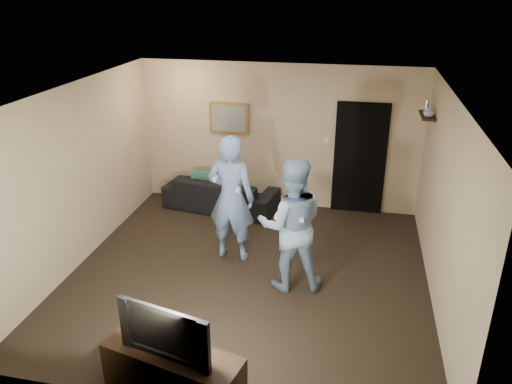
% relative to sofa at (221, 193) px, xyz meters
% --- Properties ---
extents(ground, '(5.00, 5.00, 0.00)m').
position_rel_sofa_xyz_m(ground, '(0.97, -2.07, -0.30)').
color(ground, black).
rests_on(ground, ground).
extents(ceiling, '(5.00, 5.00, 0.04)m').
position_rel_sofa_xyz_m(ceiling, '(0.97, -2.07, 2.30)').
color(ceiling, silver).
rests_on(ceiling, wall_back).
extents(wall_back, '(5.00, 0.04, 2.60)m').
position_rel_sofa_xyz_m(wall_back, '(0.97, 0.43, 1.00)').
color(wall_back, tan).
rests_on(wall_back, ground).
extents(wall_front, '(5.00, 0.04, 2.60)m').
position_rel_sofa_xyz_m(wall_front, '(0.97, -4.57, 1.00)').
color(wall_front, tan).
rests_on(wall_front, ground).
extents(wall_left, '(0.04, 5.00, 2.60)m').
position_rel_sofa_xyz_m(wall_left, '(-1.53, -2.07, 1.00)').
color(wall_left, tan).
rests_on(wall_left, ground).
extents(wall_right, '(0.04, 5.00, 2.60)m').
position_rel_sofa_xyz_m(wall_right, '(3.47, -2.07, 1.00)').
color(wall_right, tan).
rests_on(wall_right, ground).
extents(sofa, '(2.14, 1.10, 0.60)m').
position_rel_sofa_xyz_m(sofa, '(0.00, 0.00, 0.00)').
color(sofa, black).
rests_on(sofa, ground).
extents(throw_pillow, '(0.45, 0.22, 0.43)m').
position_rel_sofa_xyz_m(throw_pillow, '(-0.31, 0.00, 0.18)').
color(throw_pillow, '#194C39').
rests_on(throw_pillow, sofa).
extents(painting_frame, '(0.72, 0.05, 0.57)m').
position_rel_sofa_xyz_m(painting_frame, '(0.07, 0.40, 1.30)').
color(painting_frame, olive).
rests_on(painting_frame, wall_back).
extents(painting_canvas, '(0.62, 0.01, 0.47)m').
position_rel_sofa_xyz_m(painting_canvas, '(0.07, 0.38, 1.30)').
color(painting_canvas, slate).
rests_on(painting_canvas, painting_frame).
extents(doorway, '(0.90, 0.06, 2.00)m').
position_rel_sofa_xyz_m(doorway, '(2.42, 0.40, 0.70)').
color(doorway, black).
rests_on(doorway, ground).
extents(light_switch, '(0.08, 0.02, 0.12)m').
position_rel_sofa_xyz_m(light_switch, '(1.82, 0.40, 1.00)').
color(light_switch, silver).
rests_on(light_switch, wall_back).
extents(wall_shelf, '(0.20, 0.60, 0.03)m').
position_rel_sofa_xyz_m(wall_shelf, '(3.36, -0.27, 1.69)').
color(wall_shelf, black).
rests_on(wall_shelf, wall_right).
extents(shelf_vase, '(0.18, 0.18, 0.17)m').
position_rel_sofa_xyz_m(shelf_vase, '(3.36, -0.40, 1.79)').
color(shelf_vase, '#ADADB2').
rests_on(shelf_vase, wall_shelf).
extents(shelf_figurine, '(0.06, 0.06, 0.18)m').
position_rel_sofa_xyz_m(shelf_figurine, '(3.36, -0.06, 1.80)').
color(shelf_figurine, silver).
rests_on(shelf_figurine, wall_shelf).
extents(tv_console, '(1.51, 0.78, 0.51)m').
position_rel_sofa_xyz_m(tv_console, '(0.72, -4.40, -0.05)').
color(tv_console, black).
rests_on(tv_console, ground).
extents(television, '(1.01, 0.36, 0.58)m').
position_rel_sofa_xyz_m(television, '(0.72, -4.40, 0.50)').
color(television, black).
rests_on(television, tv_console).
extents(wii_player_left, '(0.73, 0.54, 1.91)m').
position_rel_sofa_xyz_m(wii_player_left, '(0.62, -1.63, 0.66)').
color(wii_player_left, '#6987B7').
rests_on(wii_player_left, ground).
extents(wii_player_right, '(1.03, 0.88, 1.84)m').
position_rel_sofa_xyz_m(wii_player_right, '(1.59, -2.24, 0.62)').
color(wii_player_right, '#7F9EB9').
rests_on(wii_player_right, ground).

